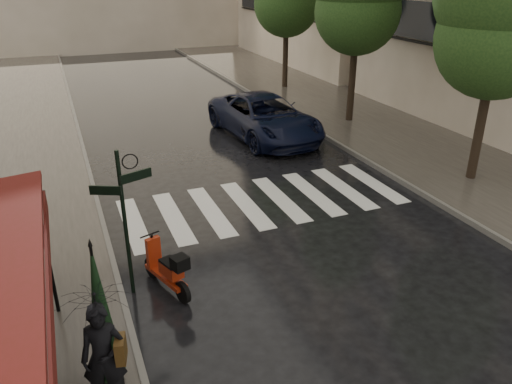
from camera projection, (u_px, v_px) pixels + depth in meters
ground at (238, 376)px, 8.18m from camera, size 120.00×120.00×0.00m
sidewalk_far at (364, 119)px, 21.79m from camera, size 5.50×60.00×0.12m
curb_near at (84, 153)px, 17.79m from camera, size 0.12×60.00×0.16m
curb_far at (307, 126)px, 20.83m from camera, size 0.12×60.00×0.16m
crosswalk at (263, 201)px, 14.26m from camera, size 7.85×3.20×0.01m
signpost at (124, 213)px, 9.55m from camera, size 1.17×0.29×3.10m
tree_near at (504, 0)px, 13.49m from camera, size 3.80×3.80×7.99m
pedestrian_with_umbrella at (97, 313)px, 6.85m from camera, size 1.26×1.27×2.51m
scooter at (167, 270)px, 10.16m from camera, size 0.77×1.58×1.08m
parked_car at (264, 117)px, 19.37m from camera, size 3.18×6.05×1.62m
parasol_back at (101, 312)px, 7.32m from camera, size 0.48×0.48×2.57m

